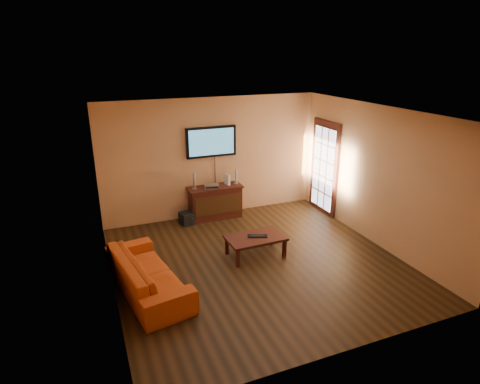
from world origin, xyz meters
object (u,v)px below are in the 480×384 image
bottle (193,222)px  keyboard (257,236)px  speaker_left (194,181)px  av_receiver (212,186)px  speaker_right (236,177)px  coffee_table (255,239)px  sofa (147,267)px  media_console (215,202)px  game_console (227,179)px  television (211,142)px  subwoofer (187,218)px

bottle → keyboard: (0.75, -1.74, 0.30)m
speaker_left → keyboard: (0.61, -2.04, -0.52)m
av_receiver → speaker_right: bearing=22.0°
keyboard → speaker_left: bearing=106.7°
coffee_table → av_receiver: bearing=95.9°
sofa → bottle: sofa is taller
media_console → game_console: size_ratio=5.01×
television → speaker_left: 0.95m
speaker_right → keyboard: (-0.37, -2.03, -0.51)m
sofa → subwoofer: sofa is taller
game_console → speaker_left: bearing=164.7°
television → bottle: size_ratio=5.59×
coffee_table → speaker_left: 2.19m
television → game_console: television is taller
coffee_table → sofa: 2.11m
subwoofer → bottle: bearing=-64.6°
sofa → av_receiver: 3.03m
av_receiver → game_console: 0.41m
coffee_table → subwoofer: 2.05m
speaker_left → keyboard: speaker_left is taller
speaker_right → keyboard: bearing=-100.4°
speaker_left → keyboard: bearing=-73.3°
sofa → game_console: (2.26, 2.44, 0.46)m
speaker_right → game_console: size_ratio=1.40×
television → coffee_table: (0.11, -2.19, -1.40)m
bottle → media_console: bearing=22.6°
speaker_right → game_console: (-0.21, 0.01, -0.04)m
speaker_left → speaker_right: (0.98, -0.01, -0.01)m
coffee_table → speaker_right: speaker_right is taller
media_console → sofa: size_ratio=0.59×
media_console → bottle: (-0.61, -0.25, -0.28)m
bottle → speaker_left: bearing=64.0°
coffee_table → game_console: game_console is taller
speaker_right → media_console: bearing=-176.7°
media_console → television: (0.00, 0.20, 1.36)m
media_console → sofa: 3.09m
bottle → keyboard: bearing=-66.6°
coffee_table → bottle: coffee_table is taller
speaker_left → speaker_right: bearing=-0.6°
speaker_right → bottle: size_ratio=1.68×
av_receiver → keyboard: size_ratio=0.81×
sofa → subwoofer: bearing=-38.6°
coffee_table → subwoofer: bearing=113.7°
speaker_right → sofa: bearing=-135.6°
speaker_right → av_receiver: size_ratio=1.09×
speaker_right → av_receiver: (-0.61, -0.07, -0.12)m
subwoofer → speaker_right: bearing=-6.1°
coffee_table → game_console: bearing=84.5°
television → speaker_right: (0.52, -0.17, -0.83)m
television → sofa: 3.51m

